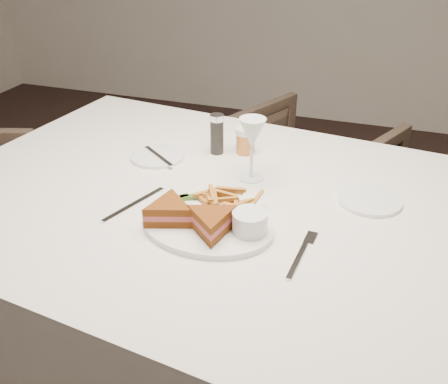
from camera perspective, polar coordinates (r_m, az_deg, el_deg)
The scene contains 4 objects.
ground at distance 1.93m, azimuth -9.13°, elevation -17.35°, with size 5.00×5.00×0.00m, color black.
table at distance 1.50m, azimuth 0.63°, elevation -13.29°, with size 1.58×1.05×0.75m, color silver.
chair_far at distance 2.29m, azimuth 8.95°, elevation 1.66°, with size 0.65×0.61×0.67m, color #45362A.
table_setting at distance 1.23m, azimuth -0.19°, elevation -0.29°, with size 0.78×0.68×0.18m.
Camera 1 is at (0.69, -1.13, 1.40)m, focal length 40.00 mm.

